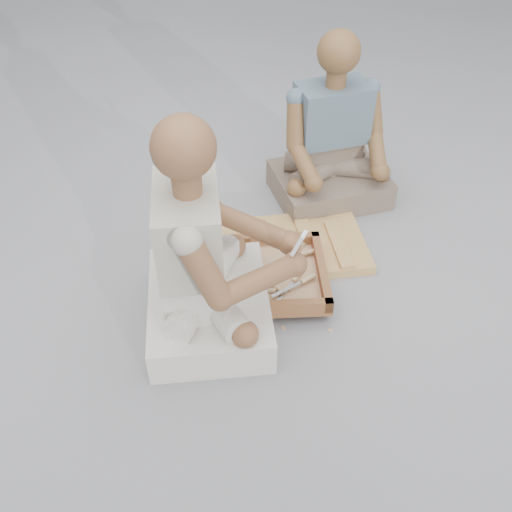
# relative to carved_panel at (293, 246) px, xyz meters

# --- Properties ---
(ground) EXTENTS (60.00, 60.00, 0.00)m
(ground) POSITION_rel_carved_panel_xyz_m (-0.14, -0.56, -0.02)
(ground) COLOR #949499
(ground) RESTS_ON ground
(carved_panel) EXTENTS (0.75, 0.58, 0.04)m
(carved_panel) POSITION_rel_carved_panel_xyz_m (0.00, 0.00, 0.00)
(carved_panel) COLOR #B07C44
(carved_panel) RESTS_ON ground
(tool_tray) EXTENTS (0.62, 0.53, 0.07)m
(tool_tray) POSITION_rel_carved_panel_xyz_m (-0.14, -0.26, 0.05)
(tool_tray) COLOR brown
(tool_tray) RESTS_ON carved_panel
(chisel_0) EXTENTS (0.21, 0.10, 0.02)m
(chisel_0) POSITION_rel_carved_panel_xyz_m (-0.18, -0.31, 0.05)
(chisel_0) COLOR silver
(chisel_0) RESTS_ON tool_tray
(chisel_1) EXTENTS (0.17, 0.17, 0.02)m
(chisel_1) POSITION_rel_carved_panel_xyz_m (-0.04, -0.20, 0.05)
(chisel_1) COLOR silver
(chisel_1) RESTS_ON tool_tray
(chisel_2) EXTENTS (0.19, 0.14, 0.02)m
(chisel_2) POSITION_rel_carved_panel_xyz_m (-0.06, -0.23, 0.06)
(chisel_2) COLOR silver
(chisel_2) RESTS_ON tool_tray
(chisel_3) EXTENTS (0.22, 0.03, 0.02)m
(chisel_3) POSITION_rel_carved_panel_xyz_m (-0.12, -0.36, 0.05)
(chisel_3) COLOR silver
(chisel_3) RESTS_ON tool_tray
(chisel_4) EXTENTS (0.10, 0.21, 0.02)m
(chisel_4) POSITION_rel_carved_panel_xyz_m (-0.05, -0.20, 0.06)
(chisel_4) COLOR silver
(chisel_4) RESTS_ON tool_tray
(chisel_5) EXTENTS (0.07, 0.22, 0.02)m
(chisel_5) POSITION_rel_carved_panel_xyz_m (-0.21, -0.39, 0.06)
(chisel_5) COLOR silver
(chisel_5) RESTS_ON tool_tray
(chisel_6) EXTENTS (0.11, 0.21, 0.02)m
(chisel_6) POSITION_rel_carved_panel_xyz_m (0.02, -0.28, 0.05)
(chisel_6) COLOR silver
(chisel_6) RESTS_ON tool_tray
(chisel_7) EXTENTS (0.20, 0.12, 0.02)m
(chisel_7) POSITION_rel_carved_panel_xyz_m (0.04, -0.13, 0.07)
(chisel_7) COLOR silver
(chisel_7) RESTS_ON tool_tray
(chisel_8) EXTENTS (0.11, 0.21, 0.02)m
(chisel_8) POSITION_rel_carved_panel_xyz_m (0.02, -0.09, 0.05)
(chisel_8) COLOR silver
(chisel_8) RESTS_ON tool_tray
(chisel_9) EXTENTS (0.17, 0.17, 0.02)m
(chisel_9) POSITION_rel_carved_panel_xyz_m (-0.07, -0.33, 0.06)
(chisel_9) COLOR silver
(chisel_9) RESTS_ON tool_tray
(chisel_10) EXTENTS (0.18, 0.15, 0.02)m
(chisel_10) POSITION_rel_carved_panel_xyz_m (0.05, -0.30, 0.07)
(chisel_10) COLOR silver
(chisel_10) RESTS_ON tool_tray
(wood_chip_0) EXTENTS (0.02, 0.02, 0.00)m
(wood_chip_0) POSITION_rel_carved_panel_xyz_m (0.10, -0.05, -0.02)
(wood_chip_0) COLOR tan
(wood_chip_0) RESTS_ON ground
(wood_chip_1) EXTENTS (0.02, 0.02, 0.00)m
(wood_chip_1) POSITION_rel_carved_panel_xyz_m (0.00, -0.21, -0.02)
(wood_chip_1) COLOR tan
(wood_chip_1) RESTS_ON ground
(wood_chip_2) EXTENTS (0.02, 0.02, 0.00)m
(wood_chip_2) POSITION_rel_carved_panel_xyz_m (0.06, 0.11, -0.02)
(wood_chip_2) COLOR tan
(wood_chip_2) RESTS_ON ground
(wood_chip_3) EXTENTS (0.02, 0.02, 0.00)m
(wood_chip_3) POSITION_rel_carved_panel_xyz_m (-0.09, -0.12, -0.02)
(wood_chip_3) COLOR tan
(wood_chip_3) RESTS_ON ground
(wood_chip_4) EXTENTS (0.02, 0.02, 0.00)m
(wood_chip_4) POSITION_rel_carved_panel_xyz_m (-0.27, -0.22, -0.02)
(wood_chip_4) COLOR tan
(wood_chip_4) RESTS_ON ground
(wood_chip_5) EXTENTS (0.02, 0.02, 0.00)m
(wood_chip_5) POSITION_rel_carved_panel_xyz_m (-0.33, -0.21, -0.02)
(wood_chip_5) COLOR tan
(wood_chip_5) RESTS_ON ground
(wood_chip_6) EXTENTS (0.02, 0.02, 0.00)m
(wood_chip_6) POSITION_rel_carved_panel_xyz_m (-0.38, -0.19, -0.02)
(wood_chip_6) COLOR tan
(wood_chip_6) RESTS_ON ground
(wood_chip_7) EXTENTS (0.02, 0.02, 0.00)m
(wood_chip_7) POSITION_rel_carved_panel_xyz_m (0.17, -0.48, -0.02)
(wood_chip_7) COLOR tan
(wood_chip_7) RESTS_ON ground
(wood_chip_8) EXTENTS (0.02, 0.02, 0.00)m
(wood_chip_8) POSITION_rel_carved_panel_xyz_m (0.15, -0.29, -0.02)
(wood_chip_8) COLOR tan
(wood_chip_8) RESTS_ON ground
(wood_chip_9) EXTENTS (0.02, 0.02, 0.00)m
(wood_chip_9) POSITION_rel_carved_panel_xyz_m (-0.14, -0.53, -0.02)
(wood_chip_9) COLOR tan
(wood_chip_9) RESTS_ON ground
(wood_chip_10) EXTENTS (0.02, 0.02, 0.00)m
(wood_chip_10) POSITION_rel_carved_panel_xyz_m (-0.25, -0.14, -0.02)
(wood_chip_10) COLOR tan
(wood_chip_10) RESTS_ON ground
(wood_chip_11) EXTENTS (0.02, 0.02, 0.00)m
(wood_chip_11) POSITION_rel_carved_panel_xyz_m (0.14, -0.32, -0.02)
(wood_chip_11) COLOR tan
(wood_chip_11) RESTS_ON ground
(wood_chip_12) EXTENTS (0.02, 0.02, 0.00)m
(wood_chip_12) POSITION_rel_carved_panel_xyz_m (0.04, -0.40, -0.02)
(wood_chip_12) COLOR tan
(wood_chip_12) RESTS_ON ground
(wood_chip_13) EXTENTS (0.02, 0.02, 0.00)m
(wood_chip_13) POSITION_rel_carved_panel_xyz_m (-0.02, -0.49, -0.02)
(wood_chip_13) COLOR tan
(wood_chip_13) RESTS_ON ground
(wood_chip_14) EXTENTS (0.02, 0.02, 0.00)m
(wood_chip_14) POSITION_rel_carved_panel_xyz_m (-0.43, 0.07, -0.02)
(wood_chip_14) COLOR tan
(wood_chip_14) RESTS_ON ground
(wood_chip_15) EXTENTS (0.02, 0.02, 0.00)m
(wood_chip_15) POSITION_rel_carved_panel_xyz_m (-0.06, -0.40, -0.02)
(wood_chip_15) COLOR tan
(wood_chip_15) RESTS_ON ground
(craftsman) EXTENTS (0.67, 0.67, 0.92)m
(craftsman) POSITION_rel_carved_panel_xyz_m (-0.32, -0.48, 0.29)
(craftsman) COLOR silver
(craftsman) RESTS_ON ground
(companion) EXTENTS (0.67, 0.61, 0.85)m
(companion) POSITION_rel_carved_panel_xyz_m (0.16, 0.46, 0.26)
(companion) COLOR #726352
(companion) RESTS_ON ground
(mobile_phone) EXTENTS (0.06, 0.06, 0.10)m
(mobile_phone) POSITION_rel_carved_panel_xyz_m (0.02, -0.47, 0.41)
(mobile_phone) COLOR white
(mobile_phone) RESTS_ON craftsman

